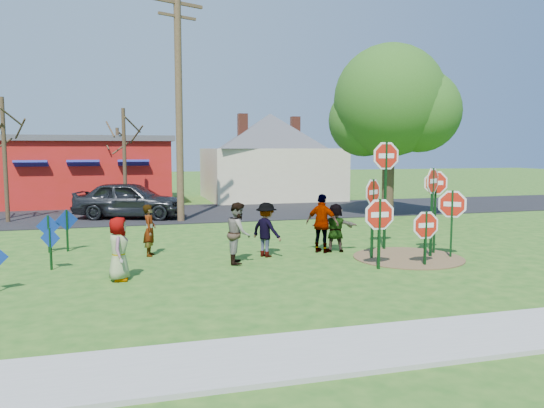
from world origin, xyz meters
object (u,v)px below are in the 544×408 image
(person_b, at_px, (150,230))
(suv, at_px, (129,200))
(stop_sign_b, at_px, (386,167))
(leafy_tree, at_px, (392,107))
(stop_sign_a, at_px, (379,219))
(utility_pole, at_px, (179,100))
(person_a, at_px, (119,249))
(stop_sign_c, at_px, (435,193))
(stop_sign_d, at_px, (432,189))

(person_b, distance_m, suv, 8.84)
(stop_sign_b, height_order, leafy_tree, leafy_tree)
(stop_sign_a, xyz_separation_m, person_b, (-5.80, 3.42, -0.57))
(stop_sign_a, bearing_deg, utility_pole, 112.85)
(stop_sign_a, bearing_deg, suv, 118.87)
(stop_sign_b, bearing_deg, stop_sign_a, -120.20)
(person_a, xyz_separation_m, utility_pole, (2.52, 10.13, 4.48))
(suv, relative_size, utility_pole, 0.49)
(utility_pole, bearing_deg, stop_sign_b, -56.15)
(stop_sign_b, bearing_deg, person_b, 172.25)
(stop_sign_c, bearing_deg, person_a, -161.40)
(suv, height_order, utility_pole, utility_pole)
(stop_sign_c, height_order, suv, stop_sign_c)
(utility_pole, bearing_deg, stop_sign_d, -56.80)
(stop_sign_b, relative_size, utility_pole, 0.36)
(stop_sign_a, xyz_separation_m, stop_sign_b, (1.41, 2.40, 1.27))
(stop_sign_c, relative_size, person_a, 1.71)
(stop_sign_a, bearing_deg, stop_sign_c, 30.40)
(stop_sign_a, distance_m, stop_sign_d, 2.51)
(stop_sign_d, bearing_deg, suv, 92.63)
(stop_sign_c, height_order, stop_sign_d, stop_sign_d)
(person_b, bearing_deg, suv, 13.87)
(stop_sign_c, distance_m, utility_pole, 11.94)
(person_b, height_order, suv, suv)
(stop_sign_d, xyz_separation_m, utility_pole, (-6.34, 9.69, 3.24))
(stop_sign_a, xyz_separation_m, stop_sign_c, (2.57, 1.41, 0.54))
(stop_sign_b, height_order, stop_sign_d, stop_sign_b)
(stop_sign_d, relative_size, person_a, 1.78)
(stop_sign_c, bearing_deg, stop_sign_b, 152.48)
(stop_sign_a, distance_m, person_a, 6.71)
(stop_sign_d, bearing_deg, person_b, 128.74)
(stop_sign_a, height_order, stop_sign_b, stop_sign_b)
(stop_sign_d, distance_m, utility_pole, 12.02)
(stop_sign_c, xyz_separation_m, person_b, (-8.37, 2.01, -1.10))
(person_b, xyz_separation_m, utility_pole, (1.66, 7.27, 4.48))
(stop_sign_d, bearing_deg, stop_sign_c, 13.58)
(person_a, xyz_separation_m, leafy_tree, (11.97, 8.79, 4.30))
(leafy_tree, bearing_deg, stop_sign_c, -109.02)
(stop_sign_a, height_order, leafy_tree, leafy_tree)
(stop_sign_d, distance_m, person_a, 8.96)
(stop_sign_c, bearing_deg, suv, 142.58)
(stop_sign_b, distance_m, person_b, 7.51)
(stop_sign_a, distance_m, stop_sign_b, 3.07)
(stop_sign_a, xyz_separation_m, person_a, (-6.66, 0.55, -0.56))
(stop_sign_a, relative_size, person_b, 1.31)
(leafy_tree, bearing_deg, person_a, -143.69)
(stop_sign_d, height_order, person_a, stop_sign_d)
(stop_sign_a, distance_m, utility_pole, 12.11)
(stop_sign_a, relative_size, stop_sign_d, 0.73)
(stop_sign_a, height_order, person_a, stop_sign_a)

